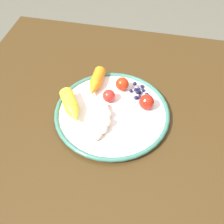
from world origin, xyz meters
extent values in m
plane|color=#59564A|center=(0.00, 0.00, 0.00)|extent=(6.00, 6.00, 0.00)
cube|color=#3D2912|center=(0.00, 0.00, 0.71)|extent=(0.95, 0.87, 0.03)
cube|color=#3B2516|center=(-0.41, -0.38, 0.35)|extent=(0.05, 0.05, 0.69)
cube|color=#3B2516|center=(-0.41, 0.38, 0.35)|extent=(0.05, 0.05, 0.69)
cylinder|color=silver|center=(-0.05, 0.03, 0.73)|extent=(0.31, 0.31, 0.01)
torus|color=#387161|center=(-0.05, 0.03, 0.74)|extent=(0.32, 0.32, 0.01)
ellipsoid|color=beige|center=(0.05, 0.01, 0.75)|extent=(0.04, 0.03, 0.02)
ellipsoid|color=beige|center=(0.02, 0.02, 0.75)|extent=(0.04, 0.03, 0.02)
ellipsoid|color=beige|center=(0.00, 0.02, 0.75)|extent=(0.03, 0.03, 0.03)
ellipsoid|color=beige|center=(-0.03, 0.02, 0.75)|extent=(0.04, 0.03, 0.02)
ellipsoid|color=beige|center=(-0.05, 0.01, 0.75)|extent=(0.04, 0.03, 0.02)
cylinder|color=orange|center=(-0.16, -0.04, 0.75)|extent=(0.06, 0.04, 0.03)
cone|color=orange|center=(-0.11, -0.04, 0.75)|extent=(0.04, 0.04, 0.03)
cylinder|color=yellow|center=(-0.05, -0.10, 0.76)|extent=(0.08, 0.07, 0.04)
cone|color=yellow|center=(0.00, -0.07, 0.76)|extent=(0.06, 0.06, 0.04)
sphere|color=#191638|center=(-0.15, 0.08, 0.74)|extent=(0.01, 0.01, 0.01)
sphere|color=#191638|center=(-0.13, 0.09, 0.74)|extent=(0.01, 0.01, 0.01)
sphere|color=#191638|center=(-0.11, 0.08, 0.74)|extent=(0.01, 0.01, 0.01)
sphere|color=#191638|center=(-0.13, 0.11, 0.74)|extent=(0.01, 0.01, 0.01)
sphere|color=#191638|center=(-0.16, 0.09, 0.74)|extent=(0.01, 0.01, 0.01)
sphere|color=#191638|center=(-0.14, 0.06, 0.74)|extent=(0.01, 0.01, 0.01)
sphere|color=#191638|center=(-0.12, 0.09, 0.74)|extent=(0.01, 0.01, 0.01)
sphere|color=#191638|center=(-0.14, 0.08, 0.74)|extent=(0.01, 0.01, 0.01)
sphere|color=#191638|center=(-0.15, 0.10, 0.74)|extent=(0.01, 0.01, 0.01)
sphere|color=#191638|center=(-0.16, 0.07, 0.75)|extent=(0.01, 0.01, 0.01)
sphere|color=#191638|center=(-0.13, 0.08, 0.75)|extent=(0.01, 0.01, 0.01)
sphere|color=red|center=(-0.09, 0.11, 0.76)|extent=(0.04, 0.04, 0.04)
sphere|color=red|center=(-0.09, 0.01, 0.75)|extent=(0.04, 0.04, 0.04)
sphere|color=red|center=(-0.14, 0.04, 0.76)|extent=(0.04, 0.04, 0.04)
camera|label=1|loc=(0.45, 0.13, 1.33)|focal=45.77mm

